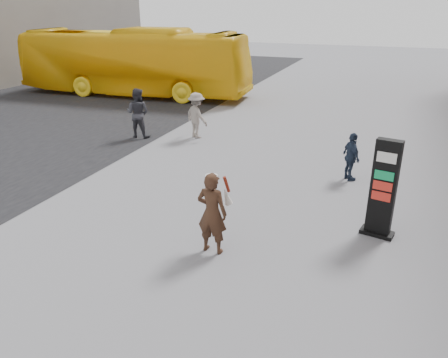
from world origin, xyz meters
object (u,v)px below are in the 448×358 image
(info_pylon, at_px, (383,189))
(bus, at_px, (134,62))
(pedestrian_a, at_px, (138,113))
(pedestrian_b, at_px, (197,116))
(woman, at_px, (212,212))
(pedestrian_c, at_px, (351,157))

(info_pylon, bearing_deg, bus, 150.25)
(pedestrian_a, bearing_deg, info_pylon, 147.57)
(pedestrian_b, bearing_deg, pedestrian_a, 47.85)
(info_pylon, xyz_separation_m, pedestrian_a, (-9.24, 4.82, -0.18))
(bus, distance_m, pedestrian_a, 8.72)
(info_pylon, xyz_separation_m, bus, (-13.93, 12.12, 0.69))
(woman, height_order, bus, bus)
(bus, height_order, pedestrian_a, bus)
(bus, distance_m, pedestrian_b, 9.53)
(pedestrian_b, bearing_deg, pedestrian_c, -172.41)
(woman, bearing_deg, info_pylon, -146.31)
(info_pylon, distance_m, woman, 3.84)
(info_pylon, bearing_deg, pedestrian_a, 163.74)
(pedestrian_a, height_order, pedestrian_b, pedestrian_a)
(info_pylon, height_order, woman, info_pylon)
(woman, xyz_separation_m, pedestrian_b, (-3.82, 7.58, -0.04))
(info_pylon, distance_m, bus, 18.48)
(pedestrian_a, bearing_deg, bus, -62.19)
(pedestrian_c, bearing_deg, info_pylon, 163.02)
(woman, bearing_deg, pedestrian_a, -46.89)
(pedestrian_b, bearing_deg, woman, 145.57)
(info_pylon, height_order, pedestrian_c, info_pylon)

